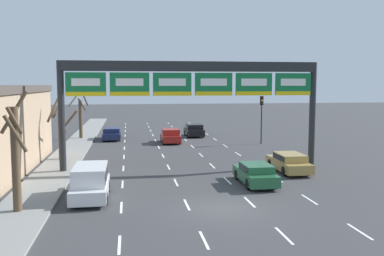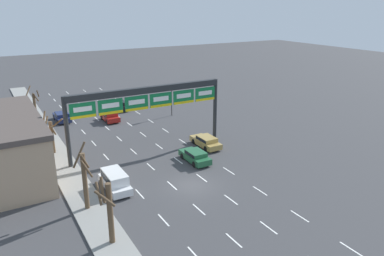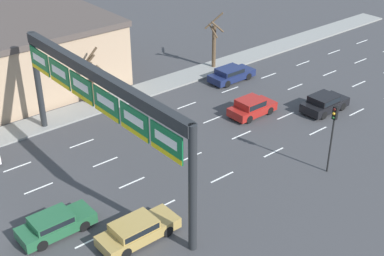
% 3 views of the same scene
% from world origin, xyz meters
% --- Properties ---
extents(ground_plane, '(220.00, 220.00, 0.00)m').
position_xyz_m(ground_plane, '(0.00, 0.00, 0.00)').
color(ground_plane, '#3D3D3F').
extents(sidewalk_left, '(2.80, 110.00, 0.15)m').
position_xyz_m(sidewalk_left, '(-9.65, 0.00, 0.07)').
color(sidewalk_left, gray).
rests_on(sidewalk_left, ground_plane).
extents(lane_dashes, '(10.02, 67.00, 0.01)m').
position_xyz_m(lane_dashes, '(-0.00, 13.50, 0.00)').
color(lane_dashes, white).
rests_on(lane_dashes, ground_plane).
extents(sign_gantry, '(18.56, 0.70, 7.71)m').
position_xyz_m(sign_gantry, '(0.00, 9.98, 6.26)').
color(sign_gantry, '#232628').
rests_on(sign_gantry, ground_plane).
extents(car_black, '(1.97, 4.13, 1.44)m').
position_xyz_m(car_black, '(3.06, 29.06, 0.77)').
color(car_black, black).
rests_on(car_black, ground_plane).
extents(suv_white, '(1.89, 4.58, 1.80)m').
position_xyz_m(suv_white, '(-6.59, 2.91, 1.00)').
color(suv_white, silver).
rests_on(suv_white, ground_plane).
extents(car_gold, '(1.85, 4.71, 1.32)m').
position_xyz_m(car_gold, '(6.55, 8.09, 0.71)').
color(car_gold, '#A88947').
rests_on(car_gold, ground_plane).
extents(car_green, '(1.82, 4.35, 1.30)m').
position_xyz_m(car_green, '(3.13, 4.81, 0.70)').
color(car_green, '#235B38').
rests_on(car_green, ground_plane).
extents(car_red, '(1.90, 3.98, 1.47)m').
position_xyz_m(car_red, '(-0.22, 23.91, 0.78)').
color(car_red, maroon).
rests_on(car_red, ground_plane).
extents(car_navy, '(1.91, 4.48, 1.32)m').
position_xyz_m(car_navy, '(-6.37, 27.42, 0.71)').
color(car_navy, '#19234C').
rests_on(car_navy, ground_plane).
extents(traffic_light_near_gantry, '(0.30, 0.35, 4.89)m').
position_xyz_m(traffic_light_near_gantry, '(8.94, 21.93, 3.48)').
color(traffic_light_near_gantry, black).
rests_on(traffic_light_near_gantry, ground_plane).
extents(tree_bare_closest, '(2.46, 1.95, 4.81)m').
position_xyz_m(tree_bare_closest, '(-9.86, 14.98, 2.45)').
color(tree_bare_closest, brown).
rests_on(tree_bare_closest, sidewalk_left).
extents(tree_bare_second, '(1.46, 1.47, 5.67)m').
position_xyz_m(tree_bare_second, '(-9.78, 0.68, 2.95)').
color(tree_bare_second, brown).
rests_on(tree_bare_second, sidewalk_left).
extents(tree_bare_third, '(2.13, 2.11, 5.18)m').
position_xyz_m(tree_bare_third, '(-9.76, 28.31, 2.66)').
color(tree_bare_third, brown).
rests_on(tree_bare_third, sidewalk_left).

